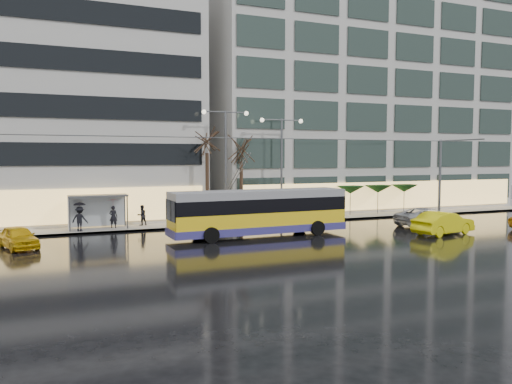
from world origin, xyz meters
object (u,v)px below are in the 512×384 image
trolleybus (259,214)px  street_lamp_near (226,150)px  bus_shelter (92,204)px  taxi_a (18,237)px

trolleybus → street_lamp_near: street_lamp_near is taller
trolleybus → bus_shelter: bearing=146.1°
street_lamp_near → taxi_a: street_lamp_near is taller
trolleybus → taxi_a: (-15.03, 1.17, -0.88)m
bus_shelter → taxi_a: 7.54m
street_lamp_near → bus_shelter: bearing=-179.4°
street_lamp_near → taxi_a: size_ratio=2.28×
trolleybus → taxi_a: trolleybus is taller
bus_shelter → street_lamp_near: 11.14m
trolleybus → street_lamp_near: bearing=90.1°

